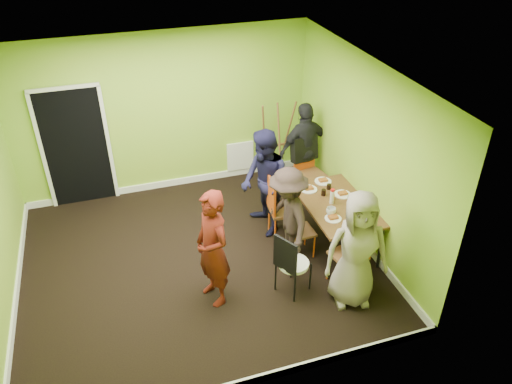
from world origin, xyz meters
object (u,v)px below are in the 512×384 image
chair_bentwood (291,262)px  thermos (332,197)px  person_standing (213,249)px  chair_front_end (353,253)px  chair_left_near (297,228)px  person_left_far (265,183)px  dining_table (336,206)px  easel (277,144)px  chair_left_far (279,205)px  person_front_end (357,250)px  person_left_near (288,217)px  orange_bottle (333,197)px  blue_bottle (358,206)px  person_back_end (305,149)px  chair_back_end (306,155)px

chair_bentwood → thermos: (0.94, 0.80, 0.33)m
person_standing → chair_front_end: bearing=61.4°
chair_left_near → person_left_far: size_ratio=0.52×
dining_table → chair_left_near: (-0.64, -0.05, -0.20)m
dining_table → easel: easel is taller
chair_left_far → thermos: (0.67, -0.42, 0.27)m
easel → person_front_end: bearing=-91.4°
person_left_near → person_standing: bearing=-70.3°
easel → person_left_far: person_left_far is taller
chair_front_end → orange_bottle: bearing=66.8°
chair_front_end → chair_bentwood: (-0.83, 0.14, -0.04)m
chair_bentwood → blue_bottle: size_ratio=4.26×
orange_bottle → person_left_far: 1.05m
person_back_end → blue_bottle: bearing=80.9°
blue_bottle → person_left_near: bearing=168.0°
person_standing → person_left_far: size_ratio=0.97×
dining_table → chair_left_near: chair_left_near is taller
chair_bentwood → chair_left_near: bearing=123.4°
person_back_end → person_front_end: person_back_end is taller
chair_left_near → chair_back_end: (0.75, 1.49, 0.30)m
person_front_end → chair_left_far: bearing=119.1°
chair_back_end → blue_bottle: bearing=80.7°
person_standing → person_left_near: 1.28m
chair_left_far → person_left_far: bearing=-144.2°
chair_left_near → orange_bottle: chair_left_near is taller
chair_left_far → thermos: 0.83m
chair_bentwood → orange_bottle: bearing=102.0°
person_left_far → chair_left_far: bearing=26.0°
chair_bentwood → person_left_far: 1.50m
easel → thermos: 1.99m
person_back_end → person_front_end: (-0.43, -2.71, -0.00)m
chair_left_near → dining_table: bearing=92.8°
chair_back_end → chair_bentwood: bearing=51.5°
dining_table → chair_front_end: bearing=-101.0°
chair_left_near → person_standing: bearing=-71.7°
thermos → chair_bentwood: bearing=-139.8°
chair_left_near → person_standing: 1.49m
person_left_far → chair_front_end: bearing=18.5°
orange_bottle → person_back_end: bearing=84.2°
person_front_end → chair_back_end: bearing=94.5°
person_left_far → chair_back_end: bearing=121.8°
chair_left_far → person_standing: size_ratio=0.63×
orange_bottle → person_left_far: bearing=146.7°
chair_back_end → person_left_far: person_left_far is taller
dining_table → person_back_end: bearing=84.5°
chair_bentwood → easel: 2.91m
chair_front_end → orange_bottle: (0.18, 1.02, 0.22)m
thermos → person_left_far: size_ratio=0.12×
chair_left_near → chair_back_end: chair_back_end is taller
thermos → person_standing: size_ratio=0.13×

